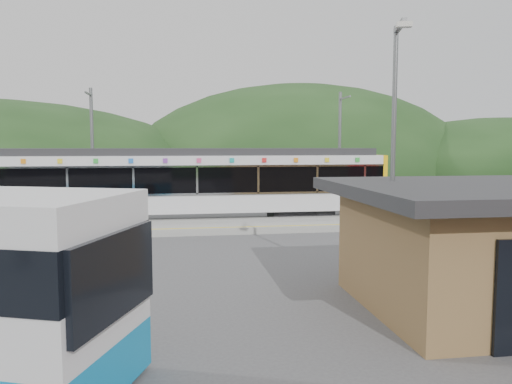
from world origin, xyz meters
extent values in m
plane|color=#4C4C4F|center=(0.00, 0.00, 0.00)|extent=(120.00, 120.00, 0.00)
ellipsoid|color=#1E3D19|center=(16.00, 54.00, 0.00)|extent=(52.00, 39.00, 26.00)
ellipsoid|color=#1E3D19|center=(45.00, 48.00, 0.00)|extent=(44.00, 33.00, 16.00)
cube|color=#9E9E99|center=(0.00, 3.30, 0.15)|extent=(26.00, 3.20, 0.30)
cube|color=yellow|center=(0.00, 2.00, 0.30)|extent=(26.00, 0.10, 0.01)
cube|color=black|center=(-8.01, 6.00, 0.30)|extent=(3.20, 2.20, 0.56)
cube|color=black|center=(3.99, 6.00, 0.30)|extent=(3.20, 2.20, 0.56)
cube|color=silver|center=(-2.01, 6.00, 1.04)|extent=(20.00, 2.90, 0.92)
cube|color=black|center=(-2.01, 6.00, 2.23)|extent=(20.00, 2.96, 1.45)
cube|color=silver|center=(-2.01, 4.50, 1.55)|extent=(20.00, 0.05, 0.10)
cube|color=silver|center=(-2.01, 4.50, 2.90)|extent=(20.00, 0.05, 0.10)
cube|color=silver|center=(-2.01, 6.00, 3.17)|extent=(20.00, 2.90, 0.45)
cube|color=#2D2D30|center=(-2.01, 6.00, 3.58)|extent=(19.40, 2.50, 0.36)
cube|color=yellow|center=(8.11, 6.00, 1.90)|extent=(0.24, 2.92, 3.00)
cube|color=silver|center=(-7.51, 4.50, 2.23)|extent=(0.10, 0.05, 1.35)
cube|color=silver|center=(-4.51, 4.50, 2.23)|extent=(0.10, 0.05, 1.35)
cube|color=silver|center=(-1.51, 4.50, 2.23)|extent=(0.10, 0.05, 1.35)
cube|color=silver|center=(1.49, 4.50, 2.23)|extent=(0.10, 0.05, 1.35)
cube|color=silver|center=(4.49, 4.50, 2.23)|extent=(0.10, 0.05, 1.35)
cube|color=silver|center=(6.99, 4.50, 2.23)|extent=(0.10, 0.05, 1.35)
cube|color=orange|center=(-9.41, 4.51, 3.18)|extent=(0.22, 0.04, 0.22)
cube|color=yellow|center=(-7.81, 4.51, 3.18)|extent=(0.22, 0.04, 0.22)
cube|color=green|center=(-6.21, 4.51, 3.18)|extent=(0.22, 0.04, 0.22)
cube|color=blue|center=(-4.61, 4.51, 3.18)|extent=(0.22, 0.04, 0.22)
cube|color=purple|center=(-3.01, 4.51, 3.18)|extent=(0.22, 0.04, 0.22)
cube|color=#E54C8C|center=(-1.41, 4.51, 3.18)|extent=(0.22, 0.04, 0.22)
cube|color=#19A5A5|center=(0.19, 4.51, 3.18)|extent=(0.22, 0.04, 0.22)
cube|color=red|center=(1.79, 4.51, 3.18)|extent=(0.22, 0.04, 0.22)
cube|color=orange|center=(3.39, 4.51, 3.18)|extent=(0.22, 0.04, 0.22)
cube|color=yellow|center=(4.99, 4.51, 3.18)|extent=(0.22, 0.04, 0.22)
cube|color=green|center=(6.59, 4.51, 3.18)|extent=(0.22, 0.04, 0.22)
cylinder|color=slate|center=(-7.00, 8.60, 3.50)|extent=(0.18, 0.18, 7.00)
cube|color=slate|center=(-7.00, 7.80, 6.60)|extent=(0.08, 1.80, 0.08)
cylinder|color=slate|center=(7.00, 8.60, 3.50)|extent=(0.18, 0.18, 7.00)
cube|color=slate|center=(7.00, 7.80, 6.60)|extent=(0.08, 1.80, 0.08)
cylinder|color=black|center=(-5.08, -11.68, 0.48)|extent=(1.85, 2.92, 0.95)
cylinder|color=slate|center=(3.03, -7.60, 3.44)|extent=(0.12, 0.12, 6.88)
cube|color=slate|center=(3.03, -8.11, 6.76)|extent=(0.41, 1.14, 0.12)
cube|color=silver|center=(3.03, -8.63, 6.67)|extent=(0.38, 0.26, 0.12)
camera|label=1|loc=(-2.42, -19.68, 3.91)|focal=35.00mm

